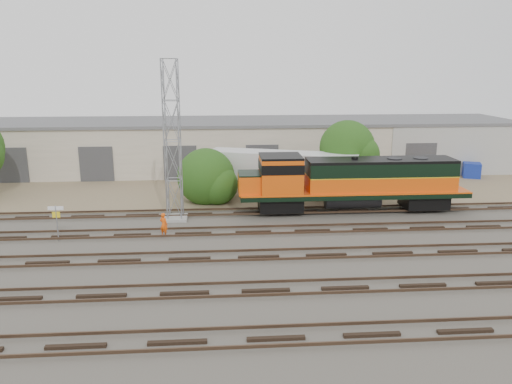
{
  "coord_description": "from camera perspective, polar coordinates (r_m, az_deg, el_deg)",
  "views": [
    {
      "loc": [
        -2.17,
        -30.15,
        10.88
      ],
      "look_at": [
        0.36,
        4.0,
        2.2
      ],
      "focal_mm": 35.0,
      "sensor_mm": 36.0,
      "label": 1
    }
  ],
  "objects": [
    {
      "name": "warehouse",
      "position": [
        53.81,
        -1.84,
        5.42
      ],
      "size": [
        58.4,
        10.4,
        5.3
      ],
      "color": "beige",
      "rests_on": "ground"
    },
    {
      "name": "dumpster_red",
      "position": [
        50.88,
        17.86,
        1.99
      ],
      "size": [
        1.92,
        1.87,
        1.4
      ],
      "primitive_type": "cube",
      "rotation": [
        0.0,
        0.0,
        -0.4
      ],
      "color": "#9A3210",
      "rests_on": "ground"
    },
    {
      "name": "dumpster_blue",
      "position": [
        54.33,
        23.43,
        2.3
      ],
      "size": [
        2.02,
        1.96,
        1.5
      ],
      "primitive_type": "cube",
      "rotation": [
        0.0,
        0.0,
        -0.36
      ],
      "color": "navy",
      "rests_on": "ground"
    },
    {
      "name": "tracks",
      "position": [
        29.31,
        0.31,
        -7.41
      ],
      "size": [
        80.0,
        20.4,
        0.28
      ],
      "color": "black",
      "rests_on": "ground"
    },
    {
      "name": "signal_tower",
      "position": [
        35.7,
        -9.51,
        5.41
      ],
      "size": [
        1.67,
        1.67,
        11.36
      ],
      "rotation": [
        0.0,
        0.0,
        -0.06
      ],
      "color": "gray",
      "rests_on": "ground"
    },
    {
      "name": "ground",
      "position": [
        32.13,
        -0.12,
        -5.57
      ],
      "size": [
        140.0,
        140.0,
        0.0
      ],
      "primitive_type": "plane",
      "color": "#47423A",
      "rests_on": "ground"
    },
    {
      "name": "locomotive",
      "position": [
        38.41,
        10.65,
        1.21
      ],
      "size": [
        17.37,
        3.05,
        4.18
      ],
      "color": "black",
      "rests_on": "tracks"
    },
    {
      "name": "dirt_strip",
      "position": [
        46.5,
        -1.45,
        0.7
      ],
      "size": [
        80.0,
        16.0,
        0.02
      ],
      "primitive_type": "cube",
      "color": "#726047",
      "rests_on": "ground"
    },
    {
      "name": "semi_trailer",
      "position": [
        42.19,
        3.46,
        2.64
      ],
      "size": [
        12.7,
        6.29,
        3.86
      ],
      "rotation": [
        0.0,
        0.0,
        -0.32
      ],
      "color": "silver",
      "rests_on": "ground"
    },
    {
      "name": "tree_mid",
      "position": [
        40.75,
        -5.4,
        1.51
      ],
      "size": [
        4.95,
        4.71,
        4.71
      ],
      "color": "#382619",
      "rests_on": "ground"
    },
    {
      "name": "worker",
      "position": [
        33.24,
        -10.5,
        -3.69
      ],
      "size": [
        0.7,
        0.63,
        1.59
      ],
      "primitive_type": "imported",
      "rotation": [
        0.0,
        0.0,
        2.59
      ],
      "color": "#F0520D",
      "rests_on": "ground"
    },
    {
      "name": "tree_east",
      "position": [
        43.65,
        10.73,
        4.79
      ],
      "size": [
        4.99,
        4.75,
        6.41
      ],
      "color": "#382619",
      "rests_on": "ground"
    },
    {
      "name": "sign_post",
      "position": [
        33.95,
        -21.85,
        -2.62
      ],
      "size": [
        0.96,
        0.07,
        2.35
      ],
      "color": "gray",
      "rests_on": "ground"
    }
  ]
}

